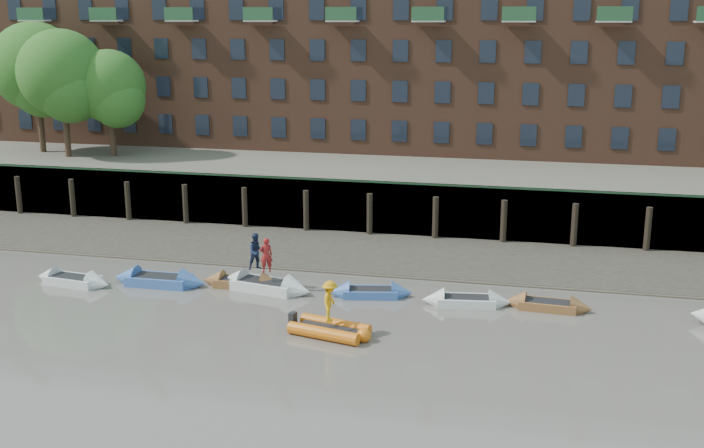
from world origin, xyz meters
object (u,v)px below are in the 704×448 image
(rowboat_4, at_px, (370,292))
(rib_tender, at_px, (333,329))
(rowboat_2, at_px, (242,283))
(rowboat_3, at_px, (265,285))
(rowboat_6, at_px, (548,305))
(rowboat_1, at_px, (159,280))
(rowboat_5, at_px, (466,301))
(rowboat_0, at_px, (73,280))
(person_rib_crew, at_px, (330,301))
(person_rower_a, at_px, (266,255))
(person_rower_b, at_px, (257,251))

(rowboat_4, xyz_separation_m, rib_tender, (-0.54, -5.15, 0.06))
(rowboat_2, xyz_separation_m, rowboat_3, (1.27, -0.26, 0.04))
(rowboat_6, distance_m, rib_tender, 10.23)
(rowboat_1, distance_m, rowboat_3, 5.40)
(rowboat_2, distance_m, rowboat_4, 6.46)
(rowboat_4, height_order, rowboat_5, rowboat_5)
(rowboat_5, bearing_deg, rib_tender, -143.19)
(rowboat_3, distance_m, rowboat_5, 9.75)
(rowboat_0, distance_m, rowboat_6, 23.10)
(rowboat_2, bearing_deg, person_rib_crew, -41.36)
(rowboat_6, bearing_deg, person_rower_a, -174.27)
(rowboat_3, bearing_deg, person_rower_b, 164.03)
(person_rib_crew, bearing_deg, person_rower_b, 42.57)
(rowboat_0, bearing_deg, person_rower_b, 16.64)
(person_rower_b, bearing_deg, rowboat_4, -36.88)
(rowboat_3, height_order, person_rib_crew, person_rib_crew)
(rowboat_4, height_order, person_rower_a, person_rower_a)
(rowboat_1, bearing_deg, rowboat_4, 2.98)
(rowboat_1, xyz_separation_m, rowboat_4, (10.58, 0.66, -0.04))
(rowboat_2, bearing_deg, rowboat_1, -171.20)
(rowboat_1, relative_size, rib_tender, 1.34)
(rowboat_0, relative_size, person_rib_crew, 2.45)
(rowboat_1, height_order, rowboat_3, rowboat_3)
(rowboat_3, xyz_separation_m, rowboat_4, (5.19, 0.26, -0.05))
(rowboat_5, xyz_separation_m, person_rib_crew, (-5.24, -4.85, 1.24))
(rowboat_1, bearing_deg, rowboat_6, 1.78)
(rowboat_0, relative_size, rowboat_4, 1.05)
(rowboat_0, relative_size, rowboat_5, 1.03)
(rowboat_0, bearing_deg, rib_tender, -7.04)
(rowboat_3, height_order, rowboat_6, rowboat_3)
(person_rib_crew, bearing_deg, rowboat_3, 41.16)
(rowboat_1, relative_size, person_rower_a, 2.83)
(rowboat_1, height_order, rowboat_4, rowboat_1)
(person_rower_a, bearing_deg, rowboat_3, -56.32)
(rowboat_6, distance_m, person_rib_crew, 10.36)
(rowboat_4, bearing_deg, rowboat_6, -10.64)
(rowboat_2, relative_size, rowboat_5, 0.98)
(rib_tender, height_order, person_rower_b, person_rower_b)
(rowboat_4, bearing_deg, rowboat_1, 172.12)
(rowboat_0, distance_m, rowboat_1, 4.33)
(rowboat_4, distance_m, rowboat_6, 8.22)
(rib_tender, bearing_deg, person_rower_a, 146.54)
(rowboat_6, distance_m, person_rower_b, 13.98)
(rowboat_6, height_order, person_rib_crew, person_rib_crew)
(rowboat_5, bearing_deg, rowboat_3, 173.04)
(rowboat_5, bearing_deg, rowboat_0, 176.66)
(rowboat_2, height_order, rib_tender, rowboat_2)
(rowboat_4, relative_size, person_rower_a, 2.42)
(rib_tender, bearing_deg, rowboat_2, 152.33)
(rowboat_2, distance_m, person_rower_b, 1.84)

